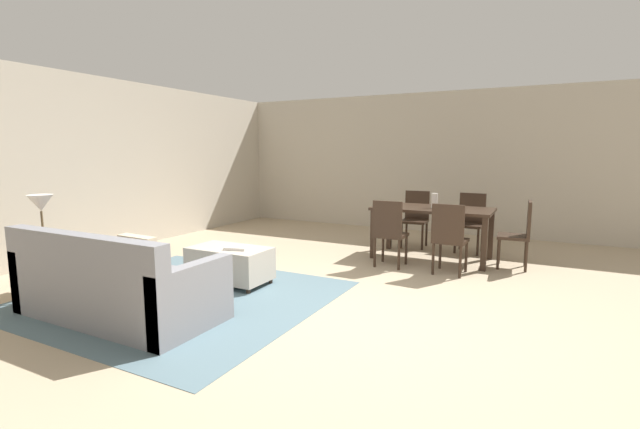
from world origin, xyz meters
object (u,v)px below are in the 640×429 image
(dining_chair_near_left, at_px, (389,230))
(dining_chair_near_right, at_px, (449,235))
(dining_table, at_px, (432,214))
(dining_chair_far_left, at_px, (416,215))
(ottoman_table, at_px, (230,263))
(table_lamp, at_px, (41,205))
(book_on_ottoman, at_px, (237,248))
(dining_chair_head_east, at_px, (520,231))
(dining_chair_far_right, at_px, (471,219))
(side_table, at_px, (45,253))
(couch, at_px, (116,288))
(vase_centerpiece, at_px, (434,201))

(dining_chair_near_left, distance_m, dining_chair_near_right, 0.80)
(dining_table, distance_m, dining_chair_far_left, 0.90)
(ottoman_table, distance_m, table_lamp, 2.13)
(ottoman_table, distance_m, book_on_ottoman, 0.25)
(dining_chair_far_left, distance_m, dining_chair_head_east, 1.81)
(dining_chair_near_left, relative_size, book_on_ottoman, 3.54)
(dining_chair_near_right, xyz_separation_m, book_on_ottoman, (-2.11, -1.60, -0.07))
(dining_chair_head_east, xyz_separation_m, book_on_ottoman, (-2.89, -2.36, -0.07))
(table_lamp, distance_m, dining_chair_head_east, 5.84)
(dining_table, height_order, dining_chair_far_right, dining_chair_far_right)
(dining_chair_near_right, bearing_deg, book_on_ottoman, -142.75)
(dining_chair_near_right, bearing_deg, side_table, -143.28)
(book_on_ottoman, bearing_deg, dining_table, 54.26)
(ottoman_table, distance_m, dining_chair_near_right, 2.76)
(table_lamp, height_order, dining_chair_head_east, table_lamp)
(couch, height_order, table_lamp, table_lamp)
(couch, height_order, dining_chair_near_right, dining_chair_near_right)
(dining_chair_near_left, distance_m, dining_chair_far_left, 1.52)
(dining_table, bearing_deg, dining_chair_near_left, -117.74)
(side_table, bearing_deg, dining_chair_far_left, 56.01)
(dining_chair_head_east, bearing_deg, couch, -131.39)
(dining_chair_head_east, relative_size, vase_centerpiece, 4.29)
(ottoman_table, distance_m, side_table, 2.00)
(dining_chair_near_left, bearing_deg, dining_chair_head_east, 25.35)
(dining_chair_far_right, xyz_separation_m, dining_chair_head_east, (0.76, -0.77, 0.00))
(ottoman_table, height_order, side_table, side_table)
(dining_chair_near_right, distance_m, vase_centerpiece, 0.90)
(table_lamp, height_order, vase_centerpiece, table_lamp)
(dining_chair_far_left, bearing_deg, dining_chair_head_east, -25.22)
(side_table, bearing_deg, couch, -5.49)
(dining_chair_far_left, bearing_deg, dining_chair_near_left, -87.94)
(dining_table, bearing_deg, couch, -119.32)
(ottoman_table, distance_m, dining_chair_far_right, 3.86)
(dining_chair_far_right, bearing_deg, dining_table, -118.94)
(side_table, relative_size, dining_chair_head_east, 0.63)
(dining_chair_far_left, xyz_separation_m, dining_chair_far_right, (0.88, 0.00, 0.00))
(dining_chair_head_east, bearing_deg, ottoman_table, -142.22)
(ottoman_table, relative_size, vase_centerpiece, 4.48)
(couch, distance_m, dining_chair_near_left, 3.42)
(dining_chair_near_left, distance_m, book_on_ottoman, 2.08)
(dining_chair_near_right, height_order, book_on_ottoman, dining_chair_near_right)
(ottoman_table, bearing_deg, book_on_ottoman, -8.60)
(dining_chair_near_left, xyz_separation_m, dining_chair_head_east, (1.58, 0.75, 0.00))
(couch, bearing_deg, dining_chair_far_right, 60.74)
(dining_table, bearing_deg, book_on_ottoman, -125.74)
(dining_chair_head_east, distance_m, vase_centerpiece, 1.21)
(ottoman_table, xyz_separation_m, table_lamp, (-1.55, -1.25, 0.74))
(dining_chair_far_right, bearing_deg, dining_chair_near_right, -90.87)
(dining_chair_far_left, bearing_deg, side_table, -123.99)
(table_lamp, bearing_deg, couch, -5.49)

